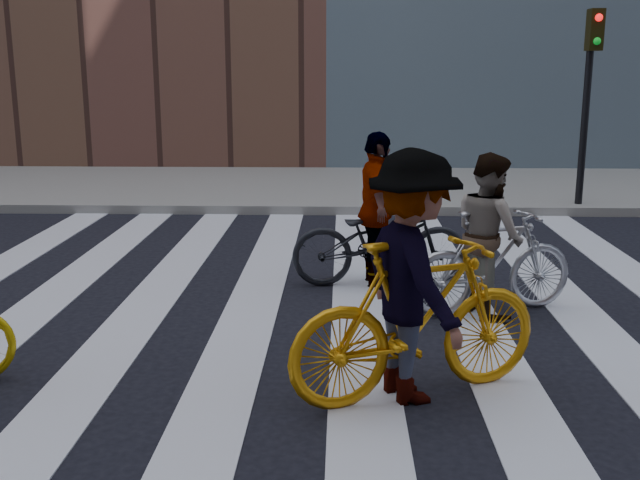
{
  "coord_description": "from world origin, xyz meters",
  "views": [
    {
      "loc": [
        0.36,
        -7.27,
        2.41
      ],
      "look_at": [
        0.14,
        0.3,
        0.66
      ],
      "focal_mm": 42.0,
      "sensor_mm": 36.0,
      "label": 1
    }
  ],
  "objects_px": {
    "bike_silver_mid": "(492,262)",
    "rider_rear": "(376,210)",
    "traffic_signal": "(590,76)",
    "rider_right": "(412,277)",
    "rider_mid": "(489,234)",
    "bike_yellow_right": "(418,319)",
    "bike_dark_rear": "(380,240)"
  },
  "relations": [
    {
      "from": "traffic_signal",
      "to": "rider_rear",
      "type": "height_order",
      "value": "traffic_signal"
    },
    {
      "from": "rider_right",
      "to": "traffic_signal",
      "type": "bearing_deg",
      "value": -48.13
    },
    {
      "from": "traffic_signal",
      "to": "rider_right",
      "type": "bearing_deg",
      "value": -115.57
    },
    {
      "from": "rider_right",
      "to": "rider_rear",
      "type": "height_order",
      "value": "rider_right"
    },
    {
      "from": "bike_yellow_right",
      "to": "rider_mid",
      "type": "relative_size",
      "value": 1.25
    },
    {
      "from": "bike_silver_mid",
      "to": "rider_rear",
      "type": "bearing_deg",
      "value": 31.7
    },
    {
      "from": "bike_yellow_right",
      "to": "rider_mid",
      "type": "bearing_deg",
      "value": -46.52
    },
    {
      "from": "rider_mid",
      "to": "rider_right",
      "type": "xyz_separation_m",
      "value": [
        -0.94,
        -2.0,
        0.12
      ]
    },
    {
      "from": "bike_silver_mid",
      "to": "rider_right",
      "type": "height_order",
      "value": "rider_right"
    },
    {
      "from": "traffic_signal",
      "to": "rider_right",
      "type": "xyz_separation_m",
      "value": [
        -3.52,
        -7.36,
        -1.35
      ]
    },
    {
      "from": "bike_yellow_right",
      "to": "rider_rear",
      "type": "height_order",
      "value": "rider_rear"
    },
    {
      "from": "traffic_signal",
      "to": "bike_silver_mid",
      "type": "height_order",
      "value": "traffic_signal"
    },
    {
      "from": "bike_yellow_right",
      "to": "rider_right",
      "type": "height_order",
      "value": "rider_right"
    },
    {
      "from": "rider_right",
      "to": "rider_rear",
      "type": "xyz_separation_m",
      "value": [
        -0.13,
        2.97,
        -0.06
      ]
    },
    {
      "from": "bike_dark_rear",
      "to": "rider_right",
      "type": "relative_size",
      "value": 1.07
    },
    {
      "from": "bike_silver_mid",
      "to": "rider_mid",
      "type": "relative_size",
      "value": 1.09
    },
    {
      "from": "traffic_signal",
      "to": "bike_dark_rear",
      "type": "distance_m",
      "value": 5.94
    },
    {
      "from": "bike_silver_mid",
      "to": "bike_dark_rear",
      "type": "height_order",
      "value": "bike_silver_mid"
    },
    {
      "from": "rider_mid",
      "to": "rider_rear",
      "type": "distance_m",
      "value": 1.44
    },
    {
      "from": "bike_silver_mid",
      "to": "rider_rear",
      "type": "xyz_separation_m",
      "value": [
        -1.12,
        0.96,
        0.34
      ]
    },
    {
      "from": "bike_silver_mid",
      "to": "rider_right",
      "type": "bearing_deg",
      "value": 136.18
    },
    {
      "from": "bike_silver_mid",
      "to": "traffic_signal",
      "type": "bearing_deg",
      "value": -42.81
    },
    {
      "from": "rider_rear",
      "to": "rider_right",
      "type": "bearing_deg",
      "value": 177.72
    },
    {
      "from": "bike_silver_mid",
      "to": "rider_right",
      "type": "xyz_separation_m",
      "value": [
        -0.99,
        -2.0,
        0.4
      ]
    },
    {
      "from": "rider_mid",
      "to": "traffic_signal",
      "type": "bearing_deg",
      "value": -43.24
    },
    {
      "from": "bike_yellow_right",
      "to": "traffic_signal",
      "type": "bearing_deg",
      "value": -47.81
    },
    {
      "from": "bike_silver_mid",
      "to": "bike_yellow_right",
      "type": "relative_size",
      "value": 0.87
    },
    {
      "from": "bike_silver_mid",
      "to": "rider_right",
      "type": "relative_size",
      "value": 0.95
    },
    {
      "from": "bike_yellow_right",
      "to": "rider_right",
      "type": "relative_size",
      "value": 1.09
    },
    {
      "from": "bike_silver_mid",
      "to": "bike_dark_rear",
      "type": "xyz_separation_m",
      "value": [
        -1.07,
        0.96,
        -0.01
      ]
    },
    {
      "from": "bike_silver_mid",
      "to": "rider_right",
      "type": "distance_m",
      "value": 2.27
    },
    {
      "from": "bike_silver_mid",
      "to": "bike_yellow_right",
      "type": "bearing_deg",
      "value": 137.34
    }
  ]
}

